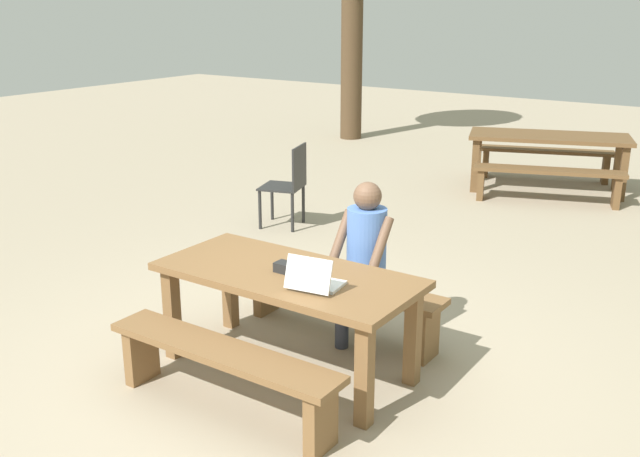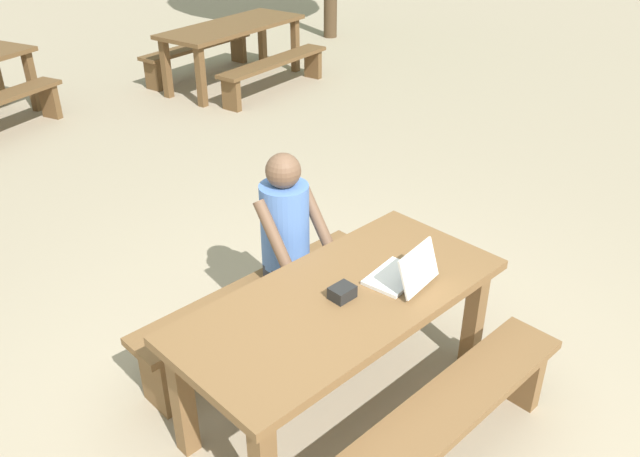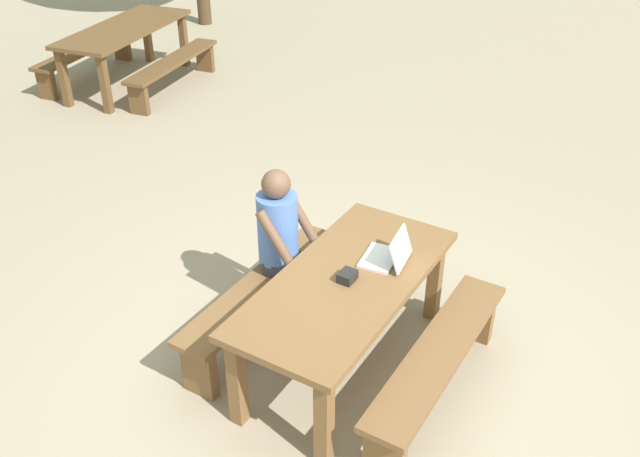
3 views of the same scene
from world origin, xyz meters
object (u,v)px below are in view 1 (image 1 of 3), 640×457
Objects in this scene: picnic_table_front at (288,287)px; person_seated at (364,253)px; plastic_chair at (289,183)px; picnic_table_mid at (549,143)px; small_pouch at (285,267)px; laptop at (314,280)px.

picnic_table_front is 1.45× the size of person_seated.
picnic_table_mid is at bearing 132.44° from plastic_chair.
person_seated is at bearing -105.78° from picnic_table_mid.
person_seated reaches higher than small_pouch.
plastic_chair is at bearing -139.56° from picnic_table_mid.
picnic_table_mid is (-0.10, 5.87, 0.03)m from picnic_table_front.
laptop reaches higher than picnic_table_mid.
small_pouch is at bearing -109.19° from person_seated.
picnic_table_mid is (-0.32, 5.25, -0.06)m from person_seated.
picnic_table_front is 1.92× the size of plastic_chair.
small_pouch is at bearing -28.91° from laptop.
small_pouch is 0.13× the size of plastic_chair.
person_seated reaches higher than picnic_table_front.
person_seated is at bearing -90.40° from laptop.
picnic_table_front is at bearing -108.22° from picnic_table_mid.
laptop reaches higher than picnic_table_front.
person_seated is at bearing 29.71° from plastic_chair.
picnic_table_front is 3.33m from plastic_chair.
picnic_table_front is at bearing -108.68° from person_seated.
picnic_table_front is 0.38m from laptop.
laptop is at bearing 21.92° from plastic_chair.
picnic_table_front is at bearing 52.29° from small_pouch.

